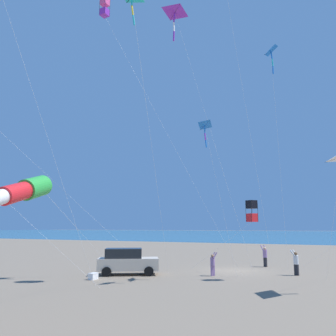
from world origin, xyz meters
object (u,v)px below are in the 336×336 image
at_px(person_child_grey_jacket, 265,255).
at_px(kite_windsock_blue_topmost, 17,193).
at_px(person_adult_flyer, 296,261).
at_px(kite_box_small_distant, 252,211).
at_px(parked_car, 127,261).
at_px(person_child_green_jacket, 213,263).
at_px(kite_box_teal_far_right, 105,8).
at_px(kite_delta_magenta_far_left, 175,13).
at_px(kite_delta_red_high_left, 270,51).
at_px(kite_delta_green_low_center, 204,126).
at_px(cooler_box, 93,276).

relative_size(person_child_grey_jacket, kite_windsock_blue_topmost, 0.10).
xyz_separation_m(person_adult_flyer, kite_box_small_distant, (3.43, -2.25, 3.46)).
bearing_deg(person_child_grey_jacket, parked_car, -40.80).
distance_m(parked_car, kite_box_small_distant, 9.58).
height_order(person_adult_flyer, kite_windsock_blue_topmost, kite_windsock_blue_topmost).
height_order(person_child_green_jacket, kite_box_teal_far_right, kite_box_teal_far_right).
xyz_separation_m(person_child_grey_jacket, kite_windsock_blue_topmost, (22.35, -4.71, 3.62)).
distance_m(person_child_green_jacket, kite_delta_magenta_far_left, 18.85).
xyz_separation_m(person_child_grey_jacket, kite_delta_magenta_far_left, (9.38, -4.22, 18.52)).
distance_m(kite_delta_magenta_far_left, kite_delta_red_high_left, 7.82).
distance_m(person_child_green_jacket, kite_delta_green_low_center, 9.63).
height_order(person_adult_flyer, kite_delta_green_low_center, kite_delta_green_low_center).
relative_size(kite_box_small_distant, kite_delta_green_low_center, 0.61).
distance_m(person_child_green_jacket, kite_windsock_blue_topmost, 15.72).
bearing_deg(person_child_green_jacket, kite_windsock_blue_topmost, -9.08).
distance_m(cooler_box, kite_delta_red_high_left, 20.22).
xyz_separation_m(kite_delta_magenta_far_left, kite_delta_green_low_center, (0.95, 2.57, -9.52)).
bearing_deg(kite_box_small_distant, person_adult_flyer, 146.74).
distance_m(kite_delta_magenta_far_left, kite_box_small_distant, 15.94).
xyz_separation_m(cooler_box, person_adult_flyer, (-7.84, 11.77, 0.76)).
bearing_deg(kite_delta_red_high_left, person_child_green_jacket, -82.53).
xyz_separation_m(cooler_box, kite_delta_green_low_center, (-1.98, 7.15, 9.78)).
relative_size(person_child_green_jacket, kite_box_small_distant, 0.26).
relative_size(cooler_box, person_child_green_jacket, 0.38).
height_order(kite_box_small_distant, kite_box_teal_far_right, kite_box_teal_far_right).
xyz_separation_m(person_child_grey_jacket, kite_delta_red_high_left, (6.67, 2.30, 15.15)).
bearing_deg(kite_box_small_distant, kite_box_teal_far_right, -72.52).
relative_size(cooler_box, kite_delta_red_high_left, 0.04).
relative_size(person_adult_flyer, kite_box_small_distant, 0.28).
relative_size(kite_delta_red_high_left, kite_delta_green_low_center, 1.60).
xyz_separation_m(kite_box_teal_far_right, kite_delta_red_high_left, (-4.44, 11.78, -4.29)).
xyz_separation_m(parked_car, kite_delta_magenta_far_left, (0.01, 3.87, 18.56)).
relative_size(person_adult_flyer, kite_windsock_blue_topmost, 0.10).
distance_m(person_adult_flyer, person_child_green_jacket, 5.97).
xyz_separation_m(kite_box_teal_far_right, kite_delta_green_low_center, (-0.78, 7.83, -10.45)).
height_order(person_adult_flyer, kite_delta_red_high_left, kite_delta_red_high_left).
distance_m(kite_box_small_distant, kite_box_teal_far_right, 19.25).
relative_size(person_child_grey_jacket, kite_delta_magenta_far_left, 0.09).
xyz_separation_m(person_adult_flyer, person_child_green_jacket, (2.81, -5.27, -0.09)).
bearing_deg(kite_windsock_blue_topmost, kite_delta_green_low_center, 165.72).
height_order(kite_delta_magenta_far_left, kite_box_small_distant, kite_delta_magenta_far_left).
xyz_separation_m(kite_box_small_distant, kite_box_teal_far_right, (3.21, -10.20, 16.01)).
xyz_separation_m(cooler_box, kite_box_small_distant, (-4.41, 9.52, 4.22)).
bearing_deg(parked_car, kite_delta_magenta_far_left, 89.88).
height_order(parked_car, kite_box_teal_far_right, kite_box_teal_far_right).
bearing_deg(kite_delta_green_low_center, kite_delta_magenta_far_left, -110.37).
distance_m(kite_box_teal_far_right, kite_windsock_blue_topmost, 19.99).
distance_m(kite_delta_red_high_left, kite_delta_green_low_center, 8.18).
bearing_deg(kite_delta_green_low_center, cooler_box, -74.52).
distance_m(person_child_grey_jacket, kite_delta_red_high_left, 16.72).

